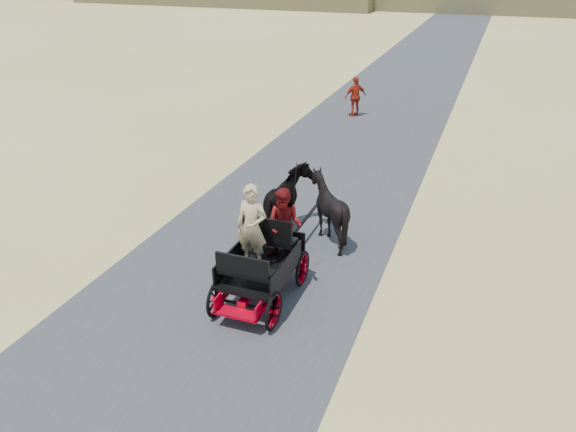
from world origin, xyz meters
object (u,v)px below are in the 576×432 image
(horse_right, at_px, (329,209))
(pedestrian, at_px, (355,97))
(carriage, at_px, (261,283))
(horse_left, at_px, (287,203))

(horse_right, xyz_separation_m, pedestrian, (-2.25, 11.50, 0.01))
(carriage, bearing_deg, horse_left, 100.39)
(horse_left, bearing_deg, pedestrian, -84.26)
(horse_left, distance_m, horse_right, 1.10)
(horse_right, distance_m, pedestrian, 11.71)
(carriage, distance_m, pedestrian, 14.60)
(carriage, distance_m, horse_left, 3.09)
(horse_left, xyz_separation_m, horse_right, (1.10, 0.00, 0.00))
(carriage, height_order, horse_right, horse_right)
(pedestrian, bearing_deg, horse_left, 52.59)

